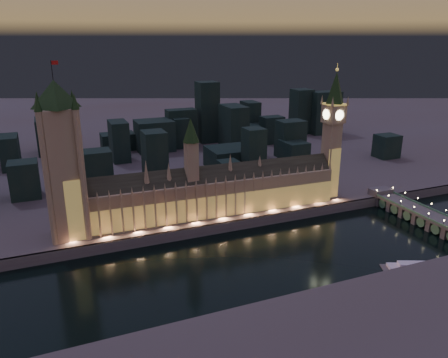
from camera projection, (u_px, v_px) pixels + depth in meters
name	position (u px, v px, depth m)	size (l,w,h in m)	color
ground_plane	(248.00, 255.00, 299.40)	(2000.00, 2000.00, 0.00)	black
north_bank	(120.00, 121.00, 755.37)	(2000.00, 960.00, 8.00)	#4B3B38
embankment_wall	(225.00, 227.00, 334.20)	(2000.00, 2.50, 8.00)	#4F3F47
palace_of_westminster	(215.00, 191.00, 345.59)	(202.00, 26.01, 78.00)	#9C715A
victoria_tower	(62.00, 154.00, 293.03)	(31.68, 31.68, 120.83)	#9C715A
elizabeth_tower	(333.00, 125.00, 370.43)	(18.00, 18.00, 114.30)	#9C715A
westminster_bridge	(422.00, 216.00, 349.60)	(19.06, 113.00, 15.90)	#4F3F47
river_boat	(416.00, 267.00, 281.37)	(44.09, 26.80, 4.50)	#4F3F47
city_backdrop	(188.00, 135.00, 522.12)	(483.49, 215.63, 79.33)	black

